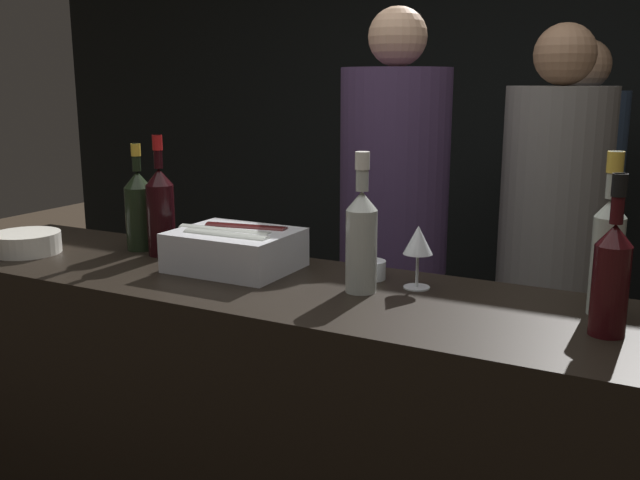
{
  "coord_description": "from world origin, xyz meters",
  "views": [
    {
      "loc": [
        0.83,
        -1.27,
        1.51
      ],
      "look_at": [
        0.0,
        0.3,
        1.12
      ],
      "focal_mm": 40.0,
      "sensor_mm": 36.0,
      "label": 1
    }
  ],
  "objects_px": {
    "red_wine_bottle_tall": "(161,209)",
    "person_grey_polo": "(551,242)",
    "person_in_hoodie": "(393,227)",
    "red_wine_bottle_black_foil": "(611,274)",
    "champagne_bottle": "(139,208)",
    "candle_votive": "(370,270)",
    "bowl_white": "(26,242)",
    "ice_bin_with_bottles": "(234,247)",
    "person_blond_tee": "(573,218)",
    "wine_glass": "(418,242)",
    "rose_wine_bottle": "(608,248)",
    "white_wine_bottle": "(361,236)"
  },
  "relations": [
    {
      "from": "champagne_bottle",
      "to": "rose_wine_bottle",
      "type": "height_order",
      "value": "rose_wine_bottle"
    },
    {
      "from": "ice_bin_with_bottles",
      "to": "wine_glass",
      "type": "height_order",
      "value": "wine_glass"
    },
    {
      "from": "white_wine_bottle",
      "to": "person_grey_polo",
      "type": "xyz_separation_m",
      "value": [
        0.28,
        1.02,
        -0.19
      ]
    },
    {
      "from": "bowl_white",
      "to": "red_wine_bottle_tall",
      "type": "bearing_deg",
      "value": 24.51
    },
    {
      "from": "bowl_white",
      "to": "red_wine_bottle_black_foil",
      "type": "height_order",
      "value": "red_wine_bottle_black_foil"
    },
    {
      "from": "ice_bin_with_bottles",
      "to": "white_wine_bottle",
      "type": "distance_m",
      "value": 0.42
    },
    {
      "from": "ice_bin_with_bottles",
      "to": "person_grey_polo",
      "type": "distance_m",
      "value": 1.21
    },
    {
      "from": "red_wine_bottle_tall",
      "to": "person_in_hoodie",
      "type": "distance_m",
      "value": 0.92
    },
    {
      "from": "red_wine_bottle_tall",
      "to": "person_grey_polo",
      "type": "relative_size",
      "value": 0.21
    },
    {
      "from": "ice_bin_with_bottles",
      "to": "rose_wine_bottle",
      "type": "relative_size",
      "value": 0.93
    },
    {
      "from": "rose_wine_bottle",
      "to": "red_wine_bottle_tall",
      "type": "distance_m",
      "value": 1.25
    },
    {
      "from": "red_wine_bottle_black_foil",
      "to": "rose_wine_bottle",
      "type": "bearing_deg",
      "value": 99.8
    },
    {
      "from": "wine_glass",
      "to": "champagne_bottle",
      "type": "height_order",
      "value": "champagne_bottle"
    },
    {
      "from": "bowl_white",
      "to": "person_grey_polo",
      "type": "height_order",
      "value": "person_grey_polo"
    },
    {
      "from": "bowl_white",
      "to": "candle_votive",
      "type": "bearing_deg",
      "value": 12.05
    },
    {
      "from": "candle_votive",
      "to": "red_wine_bottle_tall",
      "type": "distance_m",
      "value": 0.68
    },
    {
      "from": "wine_glass",
      "to": "person_blond_tee",
      "type": "distance_m",
      "value": 1.56
    },
    {
      "from": "red_wine_bottle_black_foil",
      "to": "white_wine_bottle",
      "type": "distance_m",
      "value": 0.58
    },
    {
      "from": "wine_glass",
      "to": "red_wine_bottle_black_foil",
      "type": "xyz_separation_m",
      "value": [
        0.47,
        -0.14,
        0.01
      ]
    },
    {
      "from": "bowl_white",
      "to": "champagne_bottle",
      "type": "bearing_deg",
      "value": 35.82
    },
    {
      "from": "champagne_bottle",
      "to": "person_grey_polo",
      "type": "distance_m",
      "value": 1.44
    },
    {
      "from": "ice_bin_with_bottles",
      "to": "white_wine_bottle",
      "type": "height_order",
      "value": "white_wine_bottle"
    },
    {
      "from": "red_wine_bottle_black_foil",
      "to": "red_wine_bottle_tall",
      "type": "relative_size",
      "value": 0.93
    },
    {
      "from": "champagne_bottle",
      "to": "person_in_hoodie",
      "type": "height_order",
      "value": "person_in_hoodie"
    },
    {
      "from": "candle_votive",
      "to": "red_wine_bottle_black_foil",
      "type": "relative_size",
      "value": 0.24
    },
    {
      "from": "ice_bin_with_bottles",
      "to": "champagne_bottle",
      "type": "height_order",
      "value": "champagne_bottle"
    },
    {
      "from": "red_wine_bottle_black_foil",
      "to": "person_blond_tee",
      "type": "height_order",
      "value": "person_blond_tee"
    },
    {
      "from": "ice_bin_with_bottles",
      "to": "bowl_white",
      "type": "xyz_separation_m",
      "value": [
        -0.67,
        -0.14,
        -0.03
      ]
    },
    {
      "from": "red_wine_bottle_black_foil",
      "to": "person_blond_tee",
      "type": "bearing_deg",
      "value": 100.61
    },
    {
      "from": "wine_glass",
      "to": "person_in_hoodie",
      "type": "distance_m",
      "value": 0.86
    },
    {
      "from": "person_grey_polo",
      "to": "red_wine_bottle_black_foil",
      "type": "bearing_deg",
      "value": -145.61
    },
    {
      "from": "ice_bin_with_bottles",
      "to": "red_wine_bottle_black_foil",
      "type": "bearing_deg",
      "value": -4.68
    },
    {
      "from": "person_in_hoodie",
      "to": "red_wine_bottle_black_foil",
      "type": "bearing_deg",
      "value": -27.29
    },
    {
      "from": "bowl_white",
      "to": "rose_wine_bottle",
      "type": "distance_m",
      "value": 1.65
    },
    {
      "from": "bowl_white",
      "to": "rose_wine_bottle",
      "type": "xyz_separation_m",
      "value": [
        1.64,
        0.2,
        0.12
      ]
    },
    {
      "from": "person_in_hoodie",
      "to": "rose_wine_bottle",
      "type": "bearing_deg",
      "value": -23.29
    },
    {
      "from": "red_wine_bottle_black_foil",
      "to": "white_wine_bottle",
      "type": "bearing_deg",
      "value": 175.56
    },
    {
      "from": "ice_bin_with_bottles",
      "to": "red_wine_bottle_black_foil",
      "type": "height_order",
      "value": "red_wine_bottle_black_foil"
    },
    {
      "from": "bowl_white",
      "to": "red_wine_bottle_tall",
      "type": "height_order",
      "value": "red_wine_bottle_tall"
    },
    {
      "from": "person_blond_tee",
      "to": "person_grey_polo",
      "type": "distance_m",
      "value": 0.61
    },
    {
      "from": "bowl_white",
      "to": "champagne_bottle",
      "type": "xyz_separation_m",
      "value": [
        0.28,
        0.2,
        0.1
      ]
    },
    {
      "from": "candle_votive",
      "to": "person_blond_tee",
      "type": "height_order",
      "value": "person_blond_tee"
    },
    {
      "from": "candle_votive",
      "to": "red_wine_bottle_tall",
      "type": "relative_size",
      "value": 0.23
    },
    {
      "from": "champagne_bottle",
      "to": "red_wine_bottle_tall",
      "type": "xyz_separation_m",
      "value": [
        0.11,
        -0.02,
        0.01
      ]
    },
    {
      "from": "candle_votive",
      "to": "person_blond_tee",
      "type": "distance_m",
      "value": 1.54
    },
    {
      "from": "ice_bin_with_bottles",
      "to": "candle_votive",
      "type": "height_order",
      "value": "ice_bin_with_bottles"
    },
    {
      "from": "wine_glass",
      "to": "candle_votive",
      "type": "relative_size",
      "value": 1.99
    },
    {
      "from": "red_wine_bottle_tall",
      "to": "person_blond_tee",
      "type": "bearing_deg",
      "value": 58.34
    },
    {
      "from": "candle_votive",
      "to": "white_wine_bottle",
      "type": "height_order",
      "value": "white_wine_bottle"
    },
    {
      "from": "ice_bin_with_bottles",
      "to": "person_in_hoodie",
      "type": "distance_m",
      "value": 0.84
    }
  ]
}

